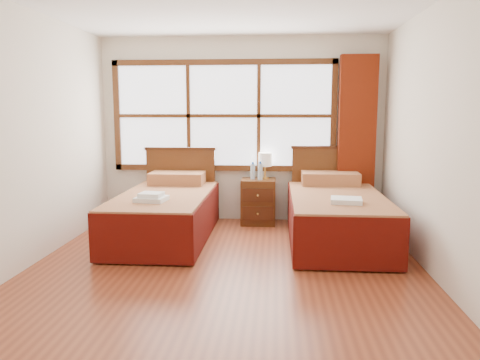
{
  "coord_description": "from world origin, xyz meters",
  "views": [
    {
      "loc": [
        0.5,
        -4.43,
        1.59
      ],
      "look_at": [
        0.1,
        0.7,
        0.81
      ],
      "focal_mm": 35.0,
      "sensor_mm": 36.0,
      "label": 1
    }
  ],
  "objects": [
    {
      "name": "floor",
      "position": [
        0.0,
        0.0,
        0.0
      ],
      "size": [
        4.5,
        4.5,
        0.0
      ],
      "primitive_type": "plane",
      "color": "brown",
      "rests_on": "ground"
    },
    {
      "name": "wall_back",
      "position": [
        0.0,
        2.25,
        1.3
      ],
      "size": [
        4.0,
        0.0,
        4.0
      ],
      "primitive_type": "plane",
      "rotation": [
        1.57,
        0.0,
        0.0
      ],
      "color": "silver",
      "rests_on": "floor"
    },
    {
      "name": "wall_left",
      "position": [
        -2.0,
        0.0,
        1.3
      ],
      "size": [
        0.0,
        4.5,
        4.5
      ],
      "primitive_type": "plane",
      "rotation": [
        1.57,
        0.0,
        1.57
      ],
      "color": "silver",
      "rests_on": "floor"
    },
    {
      "name": "wall_right",
      "position": [
        2.0,
        0.0,
        1.3
      ],
      "size": [
        0.0,
        4.5,
        4.5
      ],
      "primitive_type": "plane",
      "rotation": [
        1.57,
        0.0,
        -1.57
      ],
      "color": "silver",
      "rests_on": "floor"
    },
    {
      "name": "window",
      "position": [
        -0.25,
        2.21,
        1.5
      ],
      "size": [
        3.16,
        0.06,
        1.56
      ],
      "color": "white",
      "rests_on": "wall_back"
    },
    {
      "name": "curtain",
      "position": [
        1.6,
        2.11,
        1.17
      ],
      "size": [
        0.5,
        0.16,
        2.3
      ],
      "primitive_type": "cube",
      "color": "maroon",
      "rests_on": "wall_back"
    },
    {
      "name": "bed_left",
      "position": [
        -0.87,
        1.2,
        0.32
      ],
      "size": [
        1.09,
        2.11,
        1.06
      ],
      "color": "#3C1C0C",
      "rests_on": "floor"
    },
    {
      "name": "bed_right",
      "position": [
        1.23,
        1.2,
        0.33
      ],
      "size": [
        1.12,
        2.17,
        1.09
      ],
      "color": "#3C1C0C",
      "rests_on": "floor"
    },
    {
      "name": "nightstand",
      "position": [
        0.26,
        1.99,
        0.32
      ],
      "size": [
        0.47,
        0.47,
        0.63
      ],
      "color": "#502911",
      "rests_on": "floor"
    },
    {
      "name": "towels_left",
      "position": [
        -0.9,
        0.66,
        0.61
      ],
      "size": [
        0.36,
        0.32,
        0.1
      ],
      "rotation": [
        0.0,
        0.0,
        -0.12
      ],
      "color": "white",
      "rests_on": "bed_left"
    },
    {
      "name": "towels_right",
      "position": [
        1.27,
        0.66,
        0.61
      ],
      "size": [
        0.36,
        0.33,
        0.05
      ],
      "rotation": [
        0.0,
        0.0,
        -0.12
      ],
      "color": "white",
      "rests_on": "bed_right"
    },
    {
      "name": "lamp",
      "position": [
        0.35,
        2.05,
        0.89
      ],
      "size": [
        0.19,
        0.19,
        0.36
      ],
      "color": "gold",
      "rests_on": "nightstand"
    },
    {
      "name": "bottle_near",
      "position": [
        0.18,
        1.99,
        0.74
      ],
      "size": [
        0.06,
        0.06,
        0.24
      ],
      "color": "#A7C1D7",
      "rests_on": "nightstand"
    },
    {
      "name": "bottle_far",
      "position": [
        0.28,
        1.94,
        0.75
      ],
      "size": [
        0.07,
        0.07,
        0.25
      ],
      "color": "#A7C1D7",
      "rests_on": "nightstand"
    }
  ]
}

